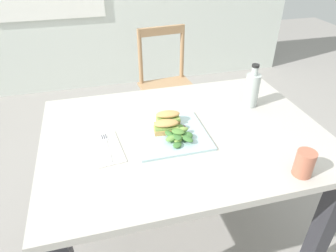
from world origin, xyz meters
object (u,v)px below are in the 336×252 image
sandwich_half_back (168,118)px  bottle_cold_brew (251,91)px  plate_lunch (170,134)px  chair_wooden_far (168,87)px  sandwich_half_front (166,126)px  cup_extra_side (304,163)px  dining_table (184,155)px  fork_on_napkin (106,145)px

sandwich_half_back → bottle_cold_brew: bottle_cold_brew is taller
plate_lunch → bottle_cold_brew: bearing=18.7°
chair_wooden_far → plate_lunch: (-0.26, -1.03, 0.30)m
plate_lunch → sandwich_half_front: sandwich_half_front is taller
plate_lunch → sandwich_half_front: bearing=136.9°
plate_lunch → cup_extra_side: size_ratio=3.06×
dining_table → bottle_cold_brew: bottle_cold_brew is taller
dining_table → sandwich_half_back: bearing=129.2°
plate_lunch → bottle_cold_brew: size_ratio=1.41×
dining_table → cup_extra_side: cup_extra_side is taller
plate_lunch → fork_on_napkin: size_ratio=1.60×
chair_wooden_far → sandwich_half_back: (-0.25, -0.95, 0.33)m
plate_lunch → cup_extra_side: cup_extra_side is taller
dining_table → sandwich_half_front: bearing=178.0°
sandwich_half_back → fork_on_napkin: size_ratio=0.59×
sandwich_half_front → bottle_cold_brew: size_ratio=0.52×
bottle_cold_brew → fork_on_napkin: bearing=-167.3°
fork_on_napkin → bottle_cold_brew: 0.73m
plate_lunch → cup_extra_side: bearing=-42.3°
plate_lunch → bottle_cold_brew: bottle_cold_brew is taller
fork_on_napkin → bottle_cold_brew: size_ratio=0.88×
dining_table → sandwich_half_front: 0.19m
dining_table → fork_on_napkin: size_ratio=6.43×
bottle_cold_brew → sandwich_half_front: bearing=-163.4°
chair_wooden_far → cup_extra_side: chair_wooden_far is taller
dining_table → chair_wooden_far: (0.19, 1.02, -0.16)m
plate_lunch → sandwich_half_back: bearing=82.2°
sandwich_half_front → bottle_cold_brew: bottle_cold_brew is taller
sandwich_half_front → cup_extra_side: (0.40, -0.37, 0.01)m
dining_table → chair_wooden_far: chair_wooden_far is taller
dining_table → sandwich_half_back: (-0.05, 0.07, 0.17)m
dining_table → sandwich_half_back: size_ratio=10.94×
chair_wooden_far → sandwich_half_front: chair_wooden_far is taller
sandwich_half_back → plate_lunch: bearing=-97.8°
sandwich_half_front → dining_table: bearing=-2.0°
sandwich_half_back → fork_on_napkin: bearing=-162.3°
dining_table → chair_wooden_far: size_ratio=1.37×
chair_wooden_far → sandwich_half_back: size_ratio=7.97×
sandwich_half_back → bottle_cold_brew: 0.44m
cup_extra_side → sandwich_half_front: bearing=137.6°
sandwich_half_front → cup_extra_side: 0.54m
plate_lunch → bottle_cold_brew: 0.47m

